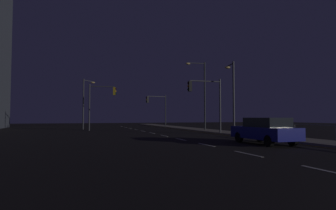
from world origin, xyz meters
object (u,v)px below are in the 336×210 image
object	(u,v)px
traffic_light_far_center	(101,98)
street_lamp_far_end	(85,99)
traffic_light_far_right	(157,104)
car	(265,130)
street_lamp_mid_block	(202,89)
street_lamp_median	(232,90)
traffic_light_overhead_east	(206,95)

from	to	relation	value
traffic_light_far_center	street_lamp_far_end	size ratio (longest dim) A/B	0.83
traffic_light_far_center	traffic_light_far_right	bearing A→B (deg)	37.05
car	street_lamp_far_end	bearing A→B (deg)	112.28
traffic_light_far_right	street_lamp_mid_block	xyz separation A→B (m)	(2.40, -10.73, 1.37)
car	traffic_light_far_center	xyz separation A→B (m)	(-8.00, 19.36, 3.00)
car	traffic_light_far_center	size ratio (longest dim) A/B	0.80
traffic_light_far_right	street_lamp_median	distance (m)	18.10
traffic_light_far_right	street_lamp_median	world-z (taller)	street_lamp_median
street_lamp_far_end	traffic_light_far_right	bearing A→B (deg)	13.18
traffic_light_overhead_east	traffic_light_far_center	xyz separation A→B (m)	(-8.77, 10.08, 0.13)
street_lamp_mid_block	traffic_light_far_right	bearing A→B (deg)	102.59
traffic_light_overhead_east	traffic_light_far_right	xyz separation A→B (m)	(0.06, 16.75, -0.15)
street_lamp_mid_block	car	bearing A→B (deg)	-101.93
traffic_light_far_center	street_lamp_median	xyz separation A→B (m)	(10.84, -11.31, 0.29)
street_lamp_median	street_lamp_far_end	distance (m)	19.93
traffic_light_far_center	street_lamp_median	size ratio (longest dim) A/B	0.84
traffic_light_overhead_east	traffic_light_far_center	bearing A→B (deg)	131.03
traffic_light_overhead_east	street_lamp_median	xyz separation A→B (m)	(2.07, -1.23, 0.41)
traffic_light_overhead_east	traffic_light_far_right	distance (m)	16.75
street_lamp_far_end	street_lamp_mid_block	bearing A→B (deg)	-32.71
street_lamp_median	street_lamp_far_end	size ratio (longest dim) A/B	0.99
traffic_light_overhead_east	street_lamp_far_end	bearing A→B (deg)	126.12
street_lamp_mid_block	street_lamp_far_end	xyz separation A→B (m)	(-12.89, 8.28, -0.88)
street_lamp_median	street_lamp_mid_block	bearing A→B (deg)	86.90
traffic_light_overhead_east	traffic_light_far_center	size ratio (longest dim) A/B	0.92
traffic_light_overhead_east	street_lamp_far_end	world-z (taller)	street_lamp_far_end
traffic_light_overhead_east	street_lamp_median	world-z (taller)	street_lamp_median
car	street_lamp_far_end	distance (m)	25.68
car	street_lamp_mid_block	distance (m)	16.16
traffic_light_overhead_east	street_lamp_median	size ratio (longest dim) A/B	0.78
traffic_light_far_center	street_lamp_mid_block	bearing A→B (deg)	-19.89
car	street_lamp_median	distance (m)	9.14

